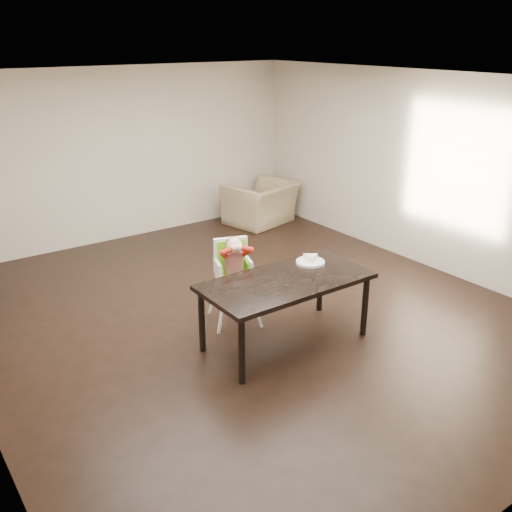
# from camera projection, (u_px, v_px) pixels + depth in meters

# --- Properties ---
(ground) EXTENTS (7.00, 7.00, 0.00)m
(ground) POSITION_uv_depth(u_px,v_px,m) (250.00, 315.00, 6.82)
(ground) COLOR black
(ground) RESTS_ON ground
(room_walls) EXTENTS (6.02, 7.02, 2.71)m
(room_walls) POSITION_uv_depth(u_px,v_px,m) (249.00, 162.00, 6.14)
(room_walls) COLOR beige
(room_walls) RESTS_ON ground
(dining_table) EXTENTS (1.80, 0.90, 0.75)m
(dining_table) POSITION_uv_depth(u_px,v_px,m) (286.00, 286.00, 5.98)
(dining_table) COLOR black
(dining_table) RESTS_ON ground
(high_chair) EXTENTS (0.55, 0.55, 1.03)m
(high_chair) POSITION_uv_depth(u_px,v_px,m) (233.00, 262.00, 6.45)
(high_chair) COLOR white
(high_chair) RESTS_ON ground
(plate) EXTENTS (0.34, 0.34, 0.09)m
(plate) POSITION_uv_depth(u_px,v_px,m) (311.00, 260.00, 6.36)
(plate) COLOR white
(plate) RESTS_ON dining_table
(armchair) EXTENTS (1.24, 0.94, 0.97)m
(armchair) POSITION_uv_depth(u_px,v_px,m) (261.00, 197.00, 9.95)
(armchair) COLOR tan
(armchair) RESTS_ON ground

